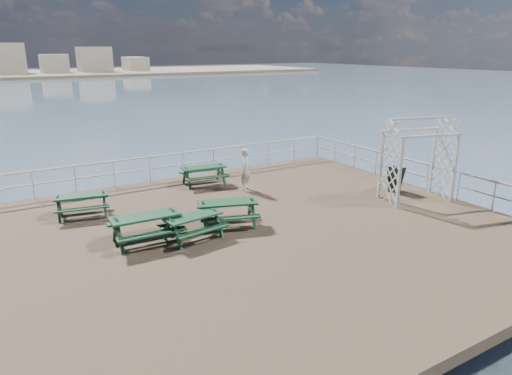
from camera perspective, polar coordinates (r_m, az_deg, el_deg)
The scene contains 11 objects.
ground at distance 13.69m, azimuth -3.79°, elevation -6.76°, with size 18.00×14.00×0.30m, color brown.
sea_backdrop at distance 146.50m, azimuth -24.56°, elevation 13.23°, with size 300.00×300.00×9.20m.
railing at distance 15.51m, azimuth -8.47°, elevation 0.00°, with size 17.77×13.76×1.10m.
picnic_table_a at distance 16.18m, azimuth -20.97°, elevation -1.53°, with size 1.92×1.66×0.83m.
picnic_table_b at distance 14.32m, azimuth -3.56°, elevation -2.57°, with size 2.21×1.99×0.89m.
picnic_table_c at distance 18.72m, azimuth -6.55°, elevation 2.01°, with size 1.93×1.63×0.86m.
picnic_table_d at distance 13.40m, azimuth -13.65°, elevation -4.29°, with size 1.98×1.62×0.94m.
picnic_table_e at distance 13.44m, azimuth -7.85°, elevation -4.24°, with size 1.86×1.58×0.82m.
trellis_arbor at distance 17.52m, azimuth 19.53°, elevation 2.80°, with size 2.70×1.89×3.05m.
sandwich_board at distance 18.54m, azimuth 17.03°, elevation 0.98°, with size 0.61×0.46×0.98m.
person at distance 17.80m, azimuth -1.25°, elevation 2.26°, with size 0.61×0.40×1.66m, color silver.
Camera 1 is at (-5.68, -11.18, 5.36)m, focal length 32.00 mm.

